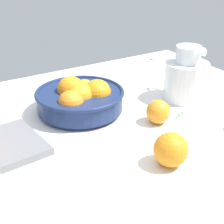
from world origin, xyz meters
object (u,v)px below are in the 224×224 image
object	(u,v)px
juice_pitcher	(185,81)
loose_orange_1	(171,150)
fruit_bowl	(81,98)
loose_orange_4	(158,112)
spoon	(162,59)

from	to	relation	value
juice_pitcher	loose_orange_1	size ratio (longest dim) A/B	2.25
fruit_bowl	juice_pitcher	bearing A→B (deg)	-14.85
fruit_bowl	loose_orange_4	bearing A→B (deg)	-48.47
spoon	juice_pitcher	bearing A→B (deg)	-119.14
fruit_bowl	loose_orange_4	world-z (taller)	fruit_bowl
fruit_bowl	spoon	world-z (taller)	fruit_bowl
loose_orange_4	spoon	world-z (taller)	loose_orange_4
loose_orange_4	spoon	xyz separation A→B (cm)	(39.74, 46.47, -3.21)
fruit_bowl	spoon	xyz separation A→B (cm)	(56.15, 27.94, -4.44)
fruit_bowl	spoon	distance (cm)	62.87
loose_orange_1	spoon	xyz separation A→B (cm)	(50.80, 65.10, -3.86)
spoon	loose_orange_4	bearing A→B (deg)	-130.53
loose_orange_1	spoon	distance (cm)	82.67
fruit_bowl	juice_pitcher	size ratio (longest dim) A/B	1.46
loose_orange_4	juice_pitcher	bearing A→B (deg)	25.81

